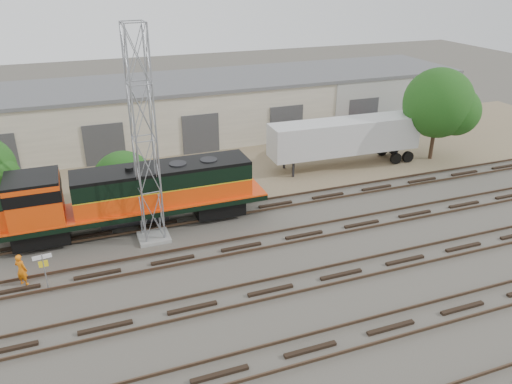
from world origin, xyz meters
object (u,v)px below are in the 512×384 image
object	(u,v)px
locomotive	(127,196)
semi_trailer	(348,137)
worker	(21,270)
signal_tower	(145,143)

from	to	relation	value
locomotive	semi_trailer	size ratio (longest dim) A/B	1.33
worker	signal_tower	bearing A→B (deg)	-124.97
semi_trailer	signal_tower	bearing A→B (deg)	-156.86
worker	semi_trailer	bearing A→B (deg)	-123.17
worker	semi_trailer	distance (m)	25.49
locomotive	worker	distance (m)	7.25
semi_trailer	locomotive	bearing A→B (deg)	-162.72
signal_tower	semi_trailer	xyz separation A→B (m)	(16.80, 6.52, -3.62)
signal_tower	worker	size ratio (longest dim) A/B	7.08
locomotive	worker	bearing A→B (deg)	-146.04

